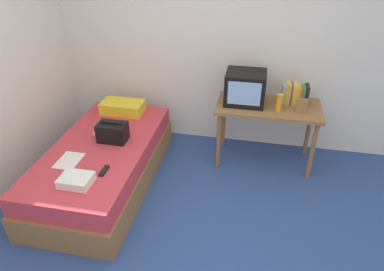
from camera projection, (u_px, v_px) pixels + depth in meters
ground_plane at (183, 249)px, 3.06m from camera, size 8.00×8.00×0.00m
wall_back at (219, 41)px, 4.07m from camera, size 5.20×0.10×2.60m
bed at (104, 164)px, 3.74m from camera, size 1.00×2.00×0.50m
desk at (268, 113)px, 3.92m from camera, size 1.16×0.60×0.74m
tv at (245, 88)px, 3.84m from camera, size 0.44×0.39×0.36m
water_bottle at (279, 103)px, 3.70m from camera, size 0.07×0.07×0.19m
book_row at (295, 94)px, 3.85m from camera, size 0.28×0.17×0.24m
picture_frame at (302, 106)px, 3.67m from camera, size 0.11×0.02×0.16m
pillow at (123, 107)px, 4.21m from camera, size 0.51×0.29×0.14m
handbag at (113, 132)px, 3.63m from camera, size 0.30×0.20×0.22m
magazine at (69, 161)px, 3.36m from camera, size 0.21×0.29×0.01m
remote_dark at (104, 171)px, 3.20m from camera, size 0.04×0.16×0.02m
remote_silver at (98, 132)px, 3.82m from camera, size 0.04×0.14×0.02m
folded_towel at (76, 180)px, 3.04m from camera, size 0.28×0.22×0.08m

